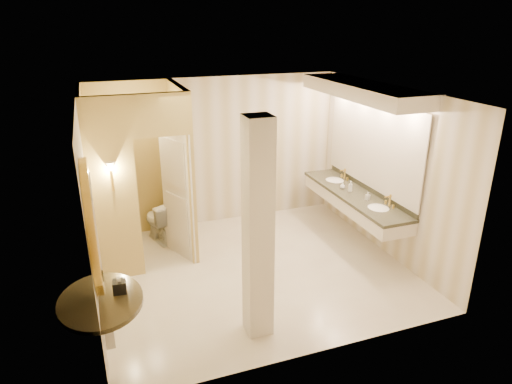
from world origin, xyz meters
TOP-DOWN VIEW (x-y plane):
  - floor at (0.00, 0.00)m, footprint 4.50×4.50m
  - ceiling at (0.00, 0.00)m, footprint 4.50×4.50m
  - wall_back at (0.00, 2.00)m, footprint 4.50×0.02m
  - wall_front at (0.00, -2.00)m, footprint 4.50×0.02m
  - wall_left at (-2.25, 0.00)m, footprint 0.02×4.00m
  - wall_right at (2.25, 0.00)m, footprint 0.02×4.00m
  - toilet_closet at (-1.12, 0.97)m, footprint 1.50×1.55m
  - wall_sconce at (-1.93, 0.43)m, footprint 0.14×0.14m
  - vanity at (1.98, 0.40)m, footprint 0.75×2.75m
  - console_shelf at (-2.21, -1.40)m, footprint 1.10×1.10m
  - pillar at (-0.45, -1.37)m, footprint 0.30×0.30m
  - tissue_box at (-2.02, -1.34)m, footprint 0.15×0.15m
  - toilet at (-1.20, 1.51)m, footprint 0.61×0.82m
  - soap_bottle_a at (1.98, 0.06)m, footprint 0.07×0.07m
  - soap_bottle_b at (1.85, 0.65)m, footprint 0.10×0.10m
  - soap_bottle_c at (1.90, 0.48)m, footprint 0.09×0.09m

SIDE VIEW (x-z plane):
  - floor at x=0.00m, z-range 0.00..0.00m
  - toilet at x=-1.20m, z-range 0.00..0.74m
  - soap_bottle_b at x=1.85m, z-range 0.88..0.98m
  - soap_bottle_a at x=1.98m, z-range 0.88..1.01m
  - tissue_box at x=-2.02m, z-range 0.88..1.01m
  - soap_bottle_c at x=1.90m, z-range 0.88..1.06m
  - console_shelf at x=-2.21m, z-range 0.35..2.35m
  - wall_back at x=0.00m, z-range 0.00..2.70m
  - wall_front at x=0.00m, z-range 0.00..2.70m
  - wall_left at x=-2.25m, z-range 0.00..2.70m
  - wall_right at x=2.25m, z-range 0.00..2.70m
  - pillar at x=-0.45m, z-range 0.00..2.70m
  - toilet_closet at x=-1.12m, z-range 0.04..2.74m
  - vanity at x=1.98m, z-range 0.58..2.67m
  - wall_sconce at x=-1.93m, z-range 1.52..1.94m
  - ceiling at x=0.00m, z-range 2.70..2.70m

